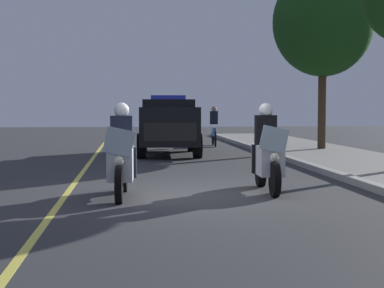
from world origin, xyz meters
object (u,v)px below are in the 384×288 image
object	(u,v)px
tree_far_back	(323,23)
cyclist_background	(214,126)
police_motorcycle_lead_left	(121,159)
police_motorcycle_lead_right	(267,155)
police_suv	(168,124)

from	to	relation	value
tree_far_back	cyclist_background	bearing A→B (deg)	-133.55
police_motorcycle_lead_left	police_motorcycle_lead_right	xyz separation A→B (m)	(-0.49, 2.81, 0.00)
cyclist_background	tree_far_back	distance (m)	6.30
police_motorcycle_lead_right	tree_far_back	size ratio (longest dim) A/B	0.32
police_suv	cyclist_background	distance (m)	4.94
police_suv	tree_far_back	size ratio (longest dim) A/B	0.75
police_motorcycle_lead_left	cyclist_background	world-z (taller)	police_motorcycle_lead_left
police_motorcycle_lead_right	police_suv	xyz separation A→B (m)	(-9.48, -1.34, 0.37)
police_motorcycle_lead_left	police_suv	world-z (taller)	police_suv
police_motorcycle_lead_right	tree_far_back	distance (m)	12.10
police_motorcycle_lead_left	cyclist_background	distance (m)	14.86
police_motorcycle_lead_right	cyclist_background	xyz separation A→B (m)	(-13.90, 0.86, 0.14)
police_motorcycle_lead_right	tree_far_back	bearing A→B (deg)	157.06
police_motorcycle_lead_right	police_suv	world-z (taller)	police_suv
tree_far_back	police_motorcycle_lead_right	bearing A→B (deg)	-22.94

